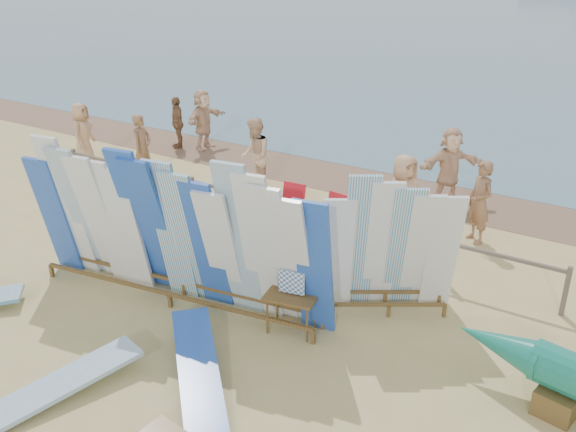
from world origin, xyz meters
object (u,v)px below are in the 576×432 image
Objects in this scene: vendor_table at (292,311)px; beachgoer_extra_1 at (177,122)px; beachgoer_11 at (203,120)px; main_surfboard_rack at (172,235)px; stroller at (404,237)px; beachgoer_1 at (142,147)px; beachgoer_0 at (83,134)px; beachgoer_5 at (450,166)px; flat_board_b at (47,401)px; flat_board_d at (199,385)px; beach_chair_left at (290,212)px; beachgoer_6 at (402,198)px; side_surfboard_rack at (390,250)px; beachgoer_2 at (255,156)px; beach_chair_right at (332,226)px.

beachgoer_extra_1 is at bearing 129.96° from vendor_table.
vendor_table is at bearing -134.90° from beachgoer_11.
stroller is at bearing 46.41° from main_surfboard_rack.
beachgoer_1 is 0.97× the size of beachgoer_11.
beachgoer_5 is (9.68, 2.70, 0.04)m from beachgoer_0.
vendor_table is at bearing -130.62° from beachgoer_1.
stroller is (0.46, 3.44, 0.04)m from vendor_table.
beachgoer_1 is (-5.19, 7.12, 0.88)m from flat_board_b.
flat_board_d reaches higher than flat_board_b.
beachgoer_6 is at bearing 7.16° from beach_chair_left.
beach_chair_left is at bearing -124.79° from beachgoer_11.
side_surfboard_rack is at bearing -125.28° from beachgoer_11.
beachgoer_6 is (0.50, 5.92, 0.93)m from flat_board_d.
side_surfboard_rack is at bearing 41.69° from vendor_table.
flat_board_b is (-2.92, -4.56, -1.13)m from side_surfboard_rack.
beach_chair_left is (-0.42, 6.80, 0.25)m from flat_board_b.
beachgoer_5 is at bearing -81.13° from beachgoer_1.
stroller is 4.77m from beachgoer_2.
vendor_table is at bearing 75.04° from flat_board_b.
stroller reaches higher than flat_board_d.
beachgoer_11 is at bearing 131.00° from beachgoer_5.
beachgoer_extra_1 is at bearing 146.49° from stroller.
beach_chair_right is (1.06, 3.68, -0.98)m from main_surfboard_rack.
beach_chair_right is at bearing 31.61° from beachgoer_2.
stroller is 0.53× the size of beachgoer_6.
stroller is at bearing -134.57° from beachgoer_6.
flat_board_b is 1.48× the size of beachgoer_11.
beachgoer_11 is (-5.35, 7.23, -0.34)m from main_surfboard_rack.
flat_board_d is 1.53× the size of beachgoer_1.
main_surfboard_rack is 4.96m from beachgoer_6.
vendor_table is 0.58× the size of beachgoer_11.
flat_board_b is at bearing -17.73° from beachgoer_2.
stroller is 8.72m from beachgoer_11.
beachgoer_0 is at bearing 101.89° from flat_board_d.
beachgoer_0 is (-9.44, 3.96, 0.53)m from vendor_table.
beachgoer_1 is (-7.33, -2.74, -0.04)m from beachgoer_5.
vendor_table is 1.25× the size of beach_chair_left.
beachgoer_11 is at bearing 114.76° from side_surfboard_rack.
flat_board_d is 3.16× the size of beach_chair_left.
beachgoer_5 is (-0.78, 5.29, -0.21)m from side_surfboard_rack.
beach_chair_left is (-0.15, 3.91, -1.00)m from main_surfboard_rack.
vendor_table is 3.47m from stroller.
vendor_table is at bearing -111.29° from stroller.
beachgoer_5 is 8.52m from beachgoer_extra_1.
beachgoer_5 is at bearing 76.39° from vendor_table.
beach_chair_right is at bearing 65.42° from main_surfboard_rack.
beach_chair_right is 8.37m from beachgoer_0.
beachgoer_5 is (1.35, 3.28, 0.65)m from beach_chair_right.
beachgoer_11 is at bearing 83.65° from flat_board_d.
main_surfboard_rack is 2.10× the size of flat_board_b.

